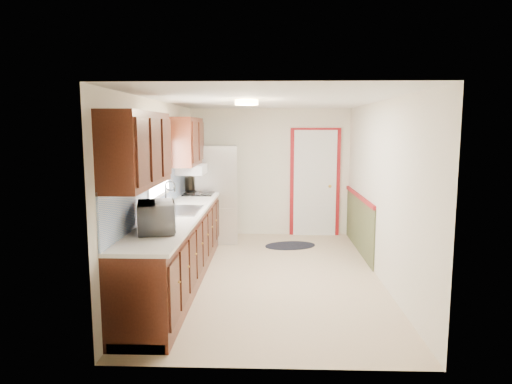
{
  "coord_description": "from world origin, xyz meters",
  "views": [
    {
      "loc": [
        0.02,
        -6.14,
        2.04
      ],
      "look_at": [
        -0.19,
        0.16,
        1.15
      ],
      "focal_mm": 32.0,
      "sensor_mm": 36.0,
      "label": 1
    }
  ],
  "objects": [
    {
      "name": "back_wall_trim",
      "position": [
        0.99,
        2.21,
        0.89
      ],
      "size": [
        1.12,
        2.3,
        2.08
      ],
      "color": "maroon",
      "rests_on": "ground"
    },
    {
      "name": "rug",
      "position": [
        0.36,
        1.61,
        0.01
      ],
      "size": [
        1.0,
        0.78,
        0.01
      ],
      "primitive_type": "ellipsoid",
      "rotation": [
        0.0,
        0.0,
        0.25
      ],
      "color": "black",
      "rests_on": "ground"
    },
    {
      "name": "cooktop",
      "position": [
        -1.19,
        1.4,
        0.95
      ],
      "size": [
        0.49,
        0.59,
        0.02
      ],
      "primitive_type": "cube",
      "color": "black",
      "rests_on": "kitchen_run"
    },
    {
      "name": "kitchen_run",
      "position": [
        -1.24,
        -0.29,
        0.81
      ],
      "size": [
        0.63,
        4.0,
        2.2
      ],
      "color": "#3B170D",
      "rests_on": "ground"
    },
    {
      "name": "microwave",
      "position": [
        -1.2,
        -1.41,
        1.13
      ],
      "size": [
        0.45,
        0.63,
        0.39
      ],
      "primitive_type": "imported",
      "rotation": [
        0.0,
        0.0,
        1.83
      ],
      "color": "white",
      "rests_on": "kitchen_run"
    },
    {
      "name": "ceiling_fixture",
      "position": [
        -0.3,
        -0.2,
        2.36
      ],
      "size": [
        0.3,
        0.3,
        0.06
      ],
      "primitive_type": "cylinder",
      "color": "#FFD88C",
      "rests_on": "room_shell"
    },
    {
      "name": "room_shell",
      "position": [
        0.0,
        0.0,
        1.2
      ],
      "size": [
        3.2,
        5.2,
        2.52
      ],
      "color": "tan",
      "rests_on": "ground"
    },
    {
      "name": "refrigerator",
      "position": [
        -0.96,
        1.94,
        0.86
      ],
      "size": [
        0.79,
        0.76,
        1.73
      ],
      "rotation": [
        0.0,
        0.0,
        0.11
      ],
      "color": "#B7B7BC",
      "rests_on": "ground"
    }
  ]
}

